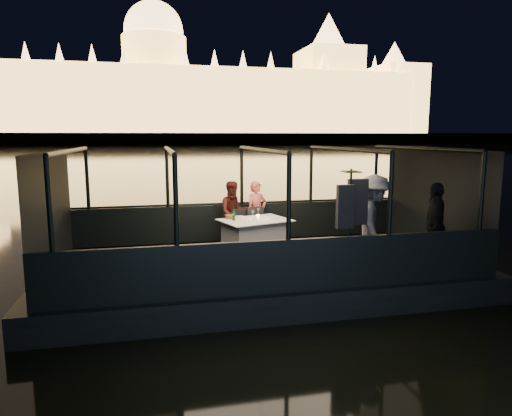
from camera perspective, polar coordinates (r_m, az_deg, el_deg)
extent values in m
plane|color=black|center=(89.07, -11.47, 6.86)|extent=(500.00, 500.00, 0.00)
cube|color=black|center=(9.73, 0.53, -9.41)|extent=(8.60, 4.40, 1.00)
cube|color=black|center=(9.59, 0.53, -6.69)|extent=(8.00, 4.00, 0.04)
cube|color=black|center=(11.39, -1.78, -1.75)|extent=(8.00, 0.08, 0.90)
cube|color=black|center=(7.61, 4.03, -7.25)|extent=(8.00, 0.08, 0.90)
cube|color=#423D33|center=(219.01, -12.33, 8.27)|extent=(400.00, 140.00, 6.00)
cube|color=white|center=(10.03, -0.11, -3.61)|extent=(1.70, 1.44, 0.77)
cube|color=black|center=(10.60, -1.79, -2.57)|extent=(0.44, 0.44, 0.86)
cube|color=black|center=(10.57, 0.14, -2.60)|extent=(0.52, 0.52, 0.92)
imported|color=#F06757|center=(11.03, 0.09, -0.52)|extent=(0.63, 0.52, 1.50)
imported|color=#431612|center=(10.86, -2.82, -0.68)|extent=(0.78, 0.64, 1.52)
imported|color=silver|center=(8.97, 14.43, -2.37)|extent=(1.11, 1.38, 1.87)
imported|color=black|center=(9.62, 21.45, -1.96)|extent=(0.89, 1.06, 1.69)
cylinder|color=#153919|center=(9.86, -2.80, -0.70)|extent=(0.08, 0.08, 0.29)
cylinder|color=brown|center=(10.12, -3.29, -1.09)|extent=(0.26, 0.26, 0.08)
cylinder|color=#FF903F|center=(10.09, 0.27, -1.09)|extent=(0.07, 0.07, 0.08)
cylinder|color=white|center=(10.14, 2.08, -1.24)|extent=(0.29, 0.29, 0.01)
cylinder|color=white|center=(10.30, -2.10, -1.08)|extent=(0.27, 0.27, 0.01)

